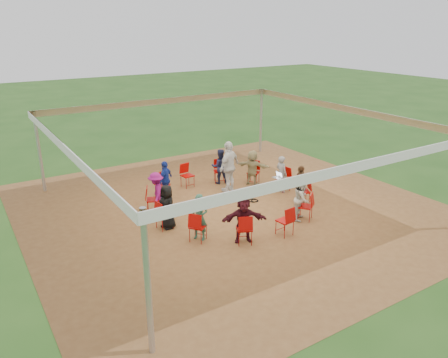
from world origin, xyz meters
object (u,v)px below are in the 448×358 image
person_seated_8 (302,199)px  person_seated_4 (156,193)px  chair_1 (253,173)px  chair_5 (153,200)px  chair_6 (164,215)px  chair_10 (305,207)px  person_seated_6 (199,217)px  chair_2 (219,171)px  chair_3 (187,176)px  person_seated_1 (253,168)px  chair_8 (244,229)px  chair_9 (285,221)px  chair_0 (283,179)px  person_seated_9 (300,185)px  cable_coil (254,201)px  chair_4 (163,186)px  person_seated_3 (166,180)px  person_seated_2 (220,166)px  laptop (278,176)px  chair_7 (198,227)px  standing_person (229,166)px  person_seated_0 (281,174)px  person_seated_5 (167,207)px  person_seated_7 (244,219)px

person_seated_8 → person_seated_4: bearing=105.0°
chair_1 → chair_5: size_ratio=1.00×
chair_6 → chair_10: (4.06, -1.79, 0.00)m
chair_6 → person_seated_6: bearing=20.1°
chair_2 → person_seated_4: (-3.27, -1.36, 0.24)m
chair_3 → person_seated_1: 2.52m
chair_6 → person_seated_1: size_ratio=0.66×
chair_8 → chair_9: size_ratio=1.00×
chair_0 → person_seated_9: 1.32m
chair_8 → cable_coil: (2.07, 2.38, -0.43)m
chair_4 → person_seated_3: (0.07, -0.10, 0.24)m
person_seated_2 → cable_coil: person_seated_2 is taller
cable_coil → laptop: bearing=9.5°
person_seated_3 → person_seated_6: size_ratio=1.00×
chair_3 → chair_6: (-2.27, -2.82, 0.00)m
chair_1 → chair_7: size_ratio=1.00×
person_seated_1 → chair_7: bearing=90.0°
person_seated_3 → person_seated_8: size_ratio=1.00×
chair_4 → chair_0: bearing=120.0°
chair_3 → standing_person: 1.71m
person_seated_4 → person_seated_0: bearing=105.0°
chair_5 → person_seated_2: (3.33, 1.20, 0.24)m
person_seated_0 → person_seated_9: size_ratio=1.00×
chair_3 → person_seated_4: person_seated_4 is taller
chair_5 → person_seated_1: 4.34m
person_seated_3 → chair_7: bearing=43.6°
chair_0 → chair_8: same height
chair_7 → person_seated_1: 5.01m
chair_7 → person_seated_5: (-0.36, 1.25, 0.24)m
chair_6 → cable_coil: chair_6 is taller
chair_8 → person_seated_2: size_ratio=0.66×
chair_8 → chair_9: same height
chair_0 → person_seated_6: person_seated_6 is taller
chair_6 → person_seated_5: person_seated_5 is taller
chair_3 → laptop: size_ratio=2.58×
person_seated_7 → chair_5: bearing=136.4°
chair_7 → laptop: (4.33, 1.76, 0.20)m
chair_8 → chair_7: bearing=165.0°
person_seated_7 → chair_9: bearing=9.9°
person_seated_3 → cable_coil: size_ratio=3.26×
standing_person → cable_coil: standing_person is taller
chair_3 → chair_4: bearing=15.0°
chair_7 → person_seated_6: (0.10, 0.07, 0.24)m
chair_5 → chair_7: 2.56m
person_seated_6 → chair_0: bearing=74.6°
person_seated_6 → person_seated_0: bearing=75.0°
standing_person → cable_coil: (0.19, -1.31, -0.94)m
chair_6 → chair_7: 1.33m
chair_10 → person_seated_0: (0.91, 2.33, 0.24)m
chair_10 → person_seated_9: person_seated_9 is taller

